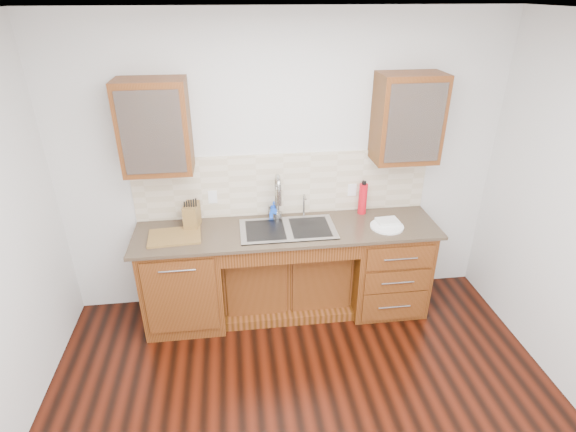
{
  "coord_description": "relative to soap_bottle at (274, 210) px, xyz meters",
  "views": [
    {
      "loc": [
        -0.44,
        -2.04,
        2.82
      ],
      "look_at": [
        0.0,
        1.4,
        1.05
      ],
      "focal_mm": 28.0,
      "sensor_mm": 36.0,
      "label": 1
    }
  ],
  "objects": [
    {
      "name": "ceiling",
      "position": [
        0.1,
        -1.66,
        1.76
      ],
      "size": [
        4.0,
        3.5,
        0.1
      ],
      "primitive_type": "cube",
      "color": "white",
      "rests_on": "wall_back"
    },
    {
      "name": "base_cabinet_right",
      "position": [
        1.05,
        -0.22,
        -0.55
      ],
      "size": [
        0.7,
        0.62,
        0.88
      ],
      "primitive_type": "cube",
      "color": "#593014",
      "rests_on": "ground"
    },
    {
      "name": "sink",
      "position": [
        0.1,
        -0.25,
        -0.16
      ],
      "size": [
        0.84,
        0.46,
        0.19
      ],
      "primitive_type": "cube",
      "color": "#9E9EA5",
      "rests_on": "countertop"
    },
    {
      "name": "countertop",
      "position": [
        0.1,
        -0.24,
        -0.09
      ],
      "size": [
        2.7,
        0.65,
        0.03
      ],
      "primitive_type": "cube",
      "color": "#84705B",
      "rests_on": "base_cabinet_left"
    },
    {
      "name": "backsplash",
      "position": [
        0.1,
        0.08,
        0.22
      ],
      "size": [
        2.7,
        0.02,
        0.59
      ],
      "primitive_type": "cube",
      "color": "beige",
      "rests_on": "wall_back"
    },
    {
      "name": "outlet_left",
      "position": [
        -0.55,
        0.06,
        0.13
      ],
      "size": [
        0.08,
        0.01,
        0.12
      ],
      "primitive_type": "cube",
      "color": "white",
      "rests_on": "backsplash"
    },
    {
      "name": "plate",
      "position": [
        0.98,
        -0.32,
        -0.07
      ],
      "size": [
        0.35,
        0.35,
        0.02
      ],
      "primitive_type": "cylinder",
      "rotation": [
        0.0,
        0.0,
        -0.21
      ],
      "color": "white",
      "rests_on": "countertop"
    },
    {
      "name": "cup_left_a",
      "position": [
        -1.11,
        -0.08,
        0.78
      ],
      "size": [
        0.15,
        0.15,
        0.09
      ],
      "primitive_type": "imported",
      "rotation": [
        0.0,
        0.0,
        -0.36
      ],
      "color": "white",
      "rests_on": "upper_cabinet_left"
    },
    {
      "name": "cup_right_a",
      "position": [
        1.1,
        -0.08,
        0.79
      ],
      "size": [
        0.13,
        0.13,
        0.1
      ],
      "primitive_type": "imported",
      "rotation": [
        0.0,
        0.0,
        -0.07
      ],
      "color": "silver",
      "rests_on": "upper_cabinet_right"
    },
    {
      "name": "faucet",
      "position": [
        0.03,
        -0.02,
        0.12
      ],
      "size": [
        0.04,
        0.04,
        0.4
      ],
      "primitive_type": "cylinder",
      "color": "#999993",
      "rests_on": "countertop"
    },
    {
      "name": "filter_tap",
      "position": [
        0.28,
        -0.01,
        0.04
      ],
      "size": [
        0.02,
        0.02,
        0.24
      ],
      "primitive_type": "cylinder",
      "color": "#999993",
      "rests_on": "countertop"
    },
    {
      "name": "wall_back",
      "position": [
        0.1,
        0.14,
        0.36
      ],
      "size": [
        4.0,
        0.1,
        2.7
      ],
      "primitive_type": "cube",
      "color": "silver",
      "rests_on": "ground"
    },
    {
      "name": "dish_towel",
      "position": [
        1.0,
        -0.27,
        -0.05
      ],
      "size": [
        0.2,
        0.15,
        0.03
      ],
      "primitive_type": "cube",
      "rotation": [
        0.0,
        0.0,
        0.07
      ],
      "color": "white",
      "rests_on": "plate"
    },
    {
      "name": "water_bottle",
      "position": [
        0.83,
        -0.02,
        0.07
      ],
      "size": [
        0.1,
        0.1,
        0.29
      ],
      "primitive_type": "cylinder",
      "rotation": [
        0.0,
        0.0,
        0.32
      ],
      "color": "red",
      "rests_on": "countertop"
    },
    {
      "name": "base_cabinet_left",
      "position": [
        -0.85,
        -0.22,
        -0.55
      ],
      "size": [
        0.7,
        0.62,
        0.88
      ],
      "primitive_type": "cube",
      "color": "#593014",
      "rests_on": "ground"
    },
    {
      "name": "upper_cabinet_right",
      "position": [
        1.15,
        -0.08,
        0.84
      ],
      "size": [
        0.55,
        0.34,
        0.75
      ],
      "primitive_type": "cube",
      "color": "#593014",
      "rests_on": "wall_back"
    },
    {
      "name": "knife_block",
      "position": [
        -0.74,
        -0.09,
        0.03
      ],
      "size": [
        0.15,
        0.21,
        0.22
      ],
      "primitive_type": "cube",
      "rotation": [
        0.0,
        0.0,
        -0.16
      ],
      "color": "brown",
      "rests_on": "countertop"
    },
    {
      "name": "cup_left_b",
      "position": [
        -0.87,
        -0.08,
        0.78
      ],
      "size": [
        0.1,
        0.1,
        0.09
      ],
      "primitive_type": "imported",
      "rotation": [
        0.0,
        0.0,
        -0.08
      ],
      "color": "white",
      "rests_on": "upper_cabinet_left"
    },
    {
      "name": "base_cabinet_center",
      "position": [
        0.1,
        -0.13,
        -0.64
      ],
      "size": [
        1.2,
        0.44,
        0.7
      ],
      "primitive_type": "cube",
      "color": "#593014",
      "rests_on": "ground"
    },
    {
      "name": "upper_cabinet_left",
      "position": [
        -0.95,
        -0.08,
        0.84
      ],
      "size": [
        0.55,
        0.34,
        0.75
      ],
      "primitive_type": "cube",
      "color": "#593014",
      "rests_on": "wall_back"
    },
    {
      "name": "soap_bottle",
      "position": [
        0.0,
        0.0,
        0.0
      ],
      "size": [
        0.09,
        0.09,
        0.16
      ],
      "primitive_type": "imported",
      "rotation": [
        0.0,
        0.0,
        -0.3
      ],
      "color": "blue",
      "rests_on": "countertop"
    },
    {
      "name": "outlet_right",
      "position": [
        0.75,
        0.06,
        0.13
      ],
      "size": [
        0.08,
        0.01,
        0.12
      ],
      "primitive_type": "cube",
      "color": "white",
      "rests_on": "backsplash"
    },
    {
      "name": "cutting_board",
      "position": [
        -0.88,
        -0.27,
        -0.07
      ],
      "size": [
        0.46,
        0.33,
        0.02
      ],
      "primitive_type": "cube",
      "rotation": [
        0.0,
        0.0,
        0.06
      ],
      "color": "#95633E",
      "rests_on": "countertop"
    },
    {
      "name": "cup_right_b",
      "position": [
        1.24,
        -0.08,
        0.79
      ],
      "size": [
        0.11,
        0.11,
        0.1
      ],
      "primitive_type": "imported",
      "rotation": [
        0.0,
        0.0,
        -0.02
      ],
      "color": "white",
      "rests_on": "upper_cabinet_right"
    }
  ]
}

